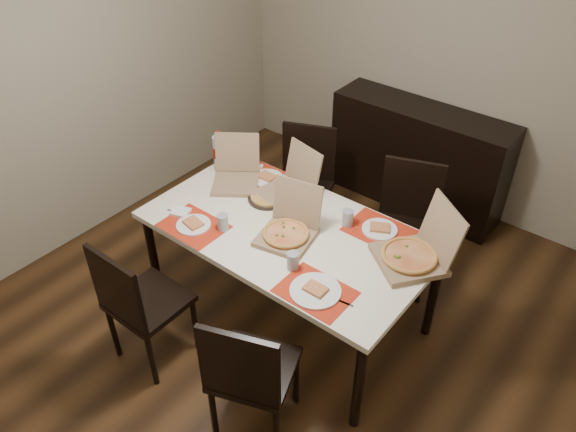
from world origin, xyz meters
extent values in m
cube|color=#452B15|center=(0.00, 0.00, -0.01)|extent=(3.80, 4.00, 0.02)
cube|color=gray|center=(0.00, 2.01, 1.30)|extent=(3.80, 0.02, 2.60)
cube|color=gray|center=(-1.91, 0.00, 1.30)|extent=(0.02, 4.00, 2.60)
cube|color=black|center=(0.00, 1.78, 0.45)|extent=(1.50, 0.40, 0.90)
cube|color=#F3E7CC|center=(-0.02, 0.04, 0.73)|extent=(1.80, 1.00, 0.04)
cylinder|color=black|center=(-0.86, -0.40, 0.35)|extent=(0.06, 0.06, 0.71)
cylinder|color=black|center=(0.82, -0.40, 0.35)|extent=(0.06, 0.06, 0.71)
cylinder|color=black|center=(-0.86, 0.48, 0.35)|extent=(0.06, 0.06, 0.71)
cylinder|color=black|center=(0.82, 0.48, 0.35)|extent=(0.06, 0.06, 0.71)
cube|color=black|center=(-0.47, -0.75, 0.45)|extent=(0.42, 0.42, 0.04)
cube|color=black|center=(-0.47, -0.94, 0.70)|extent=(0.42, 0.03, 0.46)
cylinder|color=black|center=(-0.65, -0.93, 0.21)|extent=(0.04, 0.04, 0.43)
cylinder|color=black|center=(-0.29, -0.92, 0.21)|extent=(0.04, 0.04, 0.43)
cylinder|color=black|center=(-0.65, -0.57, 0.21)|extent=(0.04, 0.04, 0.43)
cylinder|color=black|center=(-0.29, -0.56, 0.21)|extent=(0.04, 0.04, 0.43)
cube|color=black|center=(0.36, -0.72, 0.45)|extent=(0.54, 0.54, 0.04)
cube|color=black|center=(0.43, -0.90, 0.70)|extent=(0.40, 0.18, 0.46)
cylinder|color=black|center=(0.26, -0.95, 0.21)|extent=(0.04, 0.04, 0.43)
cylinder|color=black|center=(0.59, -0.82, 0.21)|extent=(0.04, 0.04, 0.43)
cylinder|color=black|center=(0.13, -0.62, 0.21)|extent=(0.04, 0.04, 0.43)
cylinder|color=black|center=(0.47, -0.49, 0.21)|extent=(0.04, 0.04, 0.43)
cube|color=black|center=(-0.45, 0.77, 0.45)|extent=(0.55, 0.55, 0.04)
cube|color=black|center=(-0.52, 0.94, 0.70)|extent=(0.40, 0.19, 0.46)
cylinder|color=black|center=(-0.36, 1.00, 0.21)|extent=(0.04, 0.04, 0.43)
cylinder|color=black|center=(-0.69, 0.86, 0.21)|extent=(0.04, 0.04, 0.43)
cylinder|color=black|center=(-0.21, 0.67, 0.21)|extent=(0.04, 0.04, 0.43)
cylinder|color=black|center=(-0.54, 0.53, 0.21)|extent=(0.04, 0.04, 0.43)
cube|color=black|center=(0.41, 0.81, 0.45)|extent=(0.54, 0.54, 0.04)
cube|color=black|center=(0.35, 0.99, 0.70)|extent=(0.40, 0.17, 0.46)
cylinder|color=black|center=(0.52, 1.04, 0.21)|extent=(0.04, 0.04, 0.43)
cylinder|color=black|center=(0.18, 0.91, 0.21)|extent=(0.04, 0.04, 0.43)
cylinder|color=black|center=(0.64, 0.70, 0.21)|extent=(0.04, 0.04, 0.43)
cylinder|color=black|center=(0.31, 0.58, 0.21)|extent=(0.04, 0.04, 0.43)
cube|color=red|center=(-0.50, -0.30, 0.75)|extent=(0.40, 0.30, 0.00)
cylinder|color=white|center=(-0.50, -0.30, 0.76)|extent=(0.22, 0.22, 0.01)
cube|color=#D6BB6B|center=(-0.50, -0.30, 0.78)|extent=(0.13, 0.11, 0.02)
cylinder|color=gray|center=(-0.33, -0.21, 0.81)|extent=(0.07, 0.07, 0.11)
cube|color=#B2B2B7|center=(-0.66, -0.28, 0.75)|extent=(0.20, 0.04, 0.00)
cube|color=white|center=(-0.66, -0.26, 0.76)|extent=(0.13, 0.13, 0.02)
cube|color=red|center=(0.44, -0.30, 0.75)|extent=(0.40, 0.30, 0.00)
cylinder|color=white|center=(0.44, -0.30, 0.76)|extent=(0.28, 0.28, 0.01)
cube|color=#D6BB6B|center=(0.44, -0.30, 0.78)|extent=(0.12, 0.09, 0.02)
cylinder|color=gray|center=(0.23, -0.22, 0.81)|extent=(0.07, 0.07, 0.11)
cube|color=#B2B2B7|center=(0.57, -0.27, 0.75)|extent=(0.20, 0.04, 0.00)
cube|color=red|center=(-0.48, 0.39, 0.75)|extent=(0.40, 0.30, 0.00)
cylinder|color=white|center=(-0.48, 0.39, 0.76)|extent=(0.23, 0.23, 0.01)
cube|color=#D6BB6B|center=(-0.48, 0.39, 0.78)|extent=(0.12, 0.09, 0.02)
cylinder|color=gray|center=(-0.31, 0.34, 0.81)|extent=(0.07, 0.07, 0.11)
cube|color=#B2B2B7|center=(-0.62, 0.38, 0.75)|extent=(0.20, 0.04, 0.00)
cube|color=white|center=(-0.64, 0.43, 0.76)|extent=(0.13, 0.13, 0.02)
cube|color=red|center=(0.44, 0.38, 0.75)|extent=(0.40, 0.30, 0.00)
cylinder|color=white|center=(0.44, 0.38, 0.76)|extent=(0.22, 0.22, 0.01)
cube|color=#D6BB6B|center=(0.44, 0.38, 0.78)|extent=(0.15, 0.14, 0.02)
cylinder|color=gray|center=(0.25, 0.30, 0.81)|extent=(0.07, 0.07, 0.11)
cube|color=#B2B2B7|center=(0.61, 0.36, 0.75)|extent=(0.20, 0.04, 0.00)
cube|color=white|center=(0.08, 0.04, 0.76)|extent=(0.14, 0.14, 0.02)
cube|color=#876B4E|center=(0.04, -0.05, 0.77)|extent=(0.37, 0.37, 0.03)
cube|color=#876B4E|center=(0.00, 0.11, 0.93)|extent=(0.32, 0.13, 0.28)
cylinder|color=#D6BB6B|center=(0.04, -0.05, 0.79)|extent=(0.32, 0.32, 0.02)
cube|color=#876B4E|center=(0.72, 0.24, 0.77)|extent=(0.50, 0.50, 0.04)
cube|color=#876B4E|center=(0.83, 0.38, 0.95)|extent=(0.34, 0.28, 0.32)
cylinder|color=#D6BB6B|center=(0.72, 0.24, 0.80)|extent=(0.43, 0.43, 0.02)
cube|color=#876B4E|center=(-0.60, 0.20, 0.77)|extent=(0.43, 0.43, 0.03)
cube|color=#876B4E|center=(-0.69, 0.33, 0.92)|extent=(0.29, 0.24, 0.28)
cube|color=#876B4E|center=(-0.25, 0.31, 0.77)|extent=(0.38, 0.38, 0.03)
cube|color=#876B4E|center=(-0.22, 0.46, 0.93)|extent=(0.32, 0.14, 0.28)
cylinder|color=black|center=(-0.32, 0.21, 0.76)|extent=(0.27, 0.27, 0.01)
cylinder|color=tan|center=(-0.32, 0.21, 0.77)|extent=(0.23, 0.23, 0.02)
imported|color=white|center=(0.03, 0.19, 0.77)|extent=(0.14, 0.14, 0.03)
cylinder|color=silver|center=(-0.87, 0.32, 0.87)|extent=(0.09, 0.09, 0.23)
cylinder|color=#A71A07|center=(-0.87, 0.32, 0.86)|extent=(0.09, 0.09, 0.08)
cylinder|color=#A71A07|center=(-0.87, 0.32, 1.00)|extent=(0.03, 0.03, 0.04)
camera|label=1|loc=(1.69, -2.09, 2.93)|focal=35.00mm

